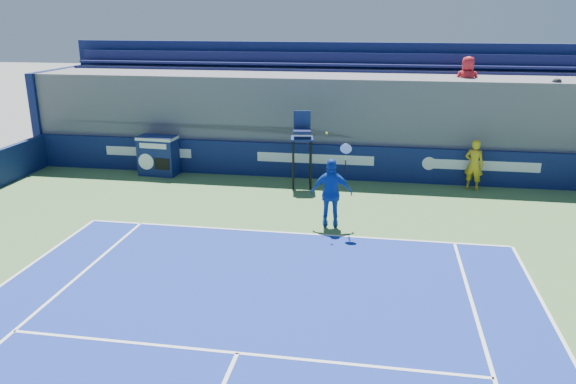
% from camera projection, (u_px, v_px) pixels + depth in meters
% --- Properties ---
extents(ball_person, '(0.70, 0.58, 1.64)m').
position_uv_depth(ball_person, '(474.00, 165.00, 17.92)').
color(ball_person, gold).
rests_on(ball_person, apron).
extents(back_hoarding, '(20.40, 0.21, 1.20)m').
position_uv_depth(back_hoarding, '(315.00, 161.00, 19.25)').
color(back_hoarding, '#0D174A').
rests_on(back_hoarding, ground).
extents(match_clock, '(1.37, 0.82, 1.40)m').
position_uv_depth(match_clock, '(158.00, 154.00, 19.62)').
color(match_clock, '#101C53').
rests_on(match_clock, ground).
extents(umpire_chair, '(0.80, 0.80, 2.48)m').
position_uv_depth(umpire_chair, '(302.00, 141.00, 17.99)').
color(umpire_chair, black).
rests_on(umpire_chair, ground).
extents(tennis_player, '(1.11, 0.52, 2.57)m').
position_uv_depth(tennis_player, '(332.00, 193.00, 14.73)').
color(tennis_player, '#1548AE').
rests_on(tennis_player, apron).
extents(stadium_seating, '(21.00, 4.05, 4.40)m').
position_uv_depth(stadium_seating, '(322.00, 116.00, 20.80)').
color(stadium_seating, '#535358').
rests_on(stadium_seating, ground).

